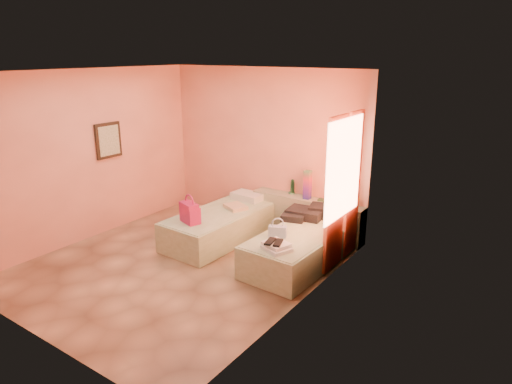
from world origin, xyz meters
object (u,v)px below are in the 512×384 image
water_bottle (293,187)px  flower_vase (353,200)px  towel_stack (277,247)px  green_book (323,200)px  bed_right (302,248)px  headboard_ledge (307,216)px  magenta_handbag (190,212)px  bed_left (220,226)px  blue_handbag (277,232)px

water_bottle → flower_vase: flower_vase is taller
towel_stack → green_book: bearing=97.5°
bed_right → towel_stack: bearing=-85.7°
water_bottle → flower_vase: bearing=-5.7°
headboard_ledge → magenta_handbag: 2.06m
headboard_ledge → bed_left: 1.50m
green_book → towel_stack: (0.24, -1.84, -0.11)m
water_bottle → magenta_handbag: size_ratio=0.73×
magenta_handbag → green_book: bearing=69.4°
bed_right → bed_left: bearing=-178.1°
blue_handbag → green_book: bearing=65.2°
bed_left → green_book: 1.78m
headboard_ledge → water_bottle: water_bottle is taller
flower_vase → towel_stack: bearing=-100.2°
blue_handbag → bed_right: bearing=35.3°
flower_vase → bed_left: bearing=-152.1°
headboard_ledge → bed_right: size_ratio=1.02×
bed_right → magenta_handbag: size_ratio=5.77×
headboard_ledge → flower_vase: (0.84, -0.04, 0.47)m
bed_left → towel_stack: 1.79m
green_book → towel_stack: bearing=-91.1°
water_bottle → flower_vase: size_ratio=0.89×
water_bottle → magenta_handbag: (-0.81, -1.76, -0.11)m
headboard_ledge → blue_handbag: bearing=-78.6°
flower_vase → magenta_handbag: size_ratio=0.82×
green_book → magenta_handbag: (-1.42, -1.72, -0.00)m
headboard_ledge → magenta_handbag: size_ratio=5.92×
water_bottle → blue_handbag: (0.62, -1.49, -0.19)m
water_bottle → towel_stack: water_bottle is taller
green_book → water_bottle: bearing=167.9°
flower_vase → green_book: bearing=172.0°
green_book → magenta_handbag: magenta_handbag is taller
towel_stack → blue_handbag: bearing=120.9°
bed_left → blue_handbag: bearing=-12.9°
bed_right → flower_vase: (0.35, 1.01, 0.54)m
bed_right → water_bottle: 1.49m
green_book → flower_vase: bearing=-16.6°
flower_vase → magenta_handbag: 2.58m
headboard_ledge → bed_right: headboard_ledge is taller
blue_handbag → water_bottle: bearing=87.7°
green_book → flower_vase: (0.56, -0.08, 0.13)m
bed_right → magenta_handbag: 1.80m
blue_handbag → towel_stack: size_ratio=0.73×
bed_left → water_bottle: bearing=58.9°
water_bottle → green_book: bearing=-3.6°
bed_left → water_bottle: size_ratio=7.89×
headboard_ledge → flower_vase: size_ratio=7.20×
bed_left → green_book: (1.35, 1.09, 0.41)m
bed_right → green_book: size_ratio=12.40×
headboard_ledge → green_book: bearing=7.9°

